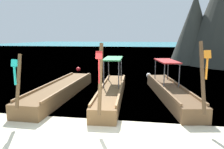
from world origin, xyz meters
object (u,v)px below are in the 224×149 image
object	(u,v)px
longtail_boat_orange_ribbon	(170,91)
mooring_buoy_far	(149,76)
longtail_boat_turquoise_ribbon	(61,90)
longtail_boat_red_ribbon	(112,92)
mooring_buoy_near	(78,69)

from	to	relation	value
longtail_boat_orange_ribbon	mooring_buoy_far	size ratio (longest dim) A/B	19.46
longtail_boat_turquoise_ribbon	longtail_boat_red_ribbon	xyz separation A→B (m)	(2.60, -0.06, 0.04)
longtail_boat_red_ribbon	mooring_buoy_near	xyz separation A→B (m)	(-4.14, 7.70, -0.15)
mooring_buoy_near	mooring_buoy_far	world-z (taller)	mooring_buoy_near
mooring_buoy_far	mooring_buoy_near	bearing A→B (deg)	161.35
longtail_boat_red_ribbon	mooring_buoy_far	world-z (taller)	longtail_boat_red_ribbon
longtail_boat_turquoise_ribbon	mooring_buoy_near	xyz separation A→B (m)	(-1.55, 7.64, -0.11)
longtail_boat_turquoise_ribbon	mooring_buoy_far	size ratio (longest dim) A/B	19.68
longtail_boat_red_ribbon	mooring_buoy_near	world-z (taller)	longtail_boat_red_ribbon
longtail_boat_red_ribbon	mooring_buoy_near	bearing A→B (deg)	118.28
longtail_boat_orange_ribbon	mooring_buoy_far	xyz separation A→B (m)	(-0.96, 5.17, -0.17)
longtail_boat_red_ribbon	longtail_boat_turquoise_ribbon	bearing A→B (deg)	178.69
longtail_boat_red_ribbon	mooring_buoy_near	distance (m)	8.75
longtail_boat_turquoise_ribbon	mooring_buoy_far	bearing A→B (deg)	51.64
longtail_boat_orange_ribbon	mooring_buoy_far	bearing A→B (deg)	100.49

